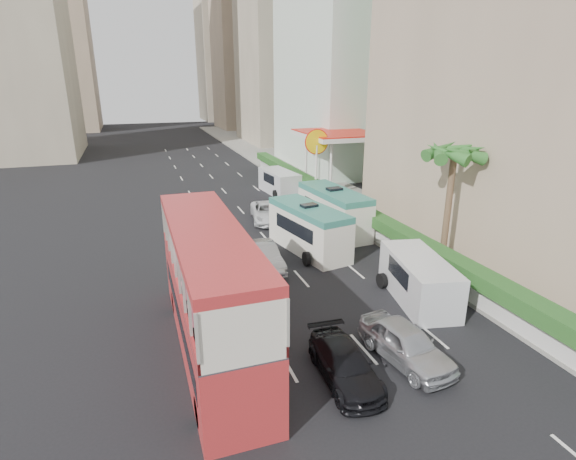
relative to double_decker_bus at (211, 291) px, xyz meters
name	(u,v)px	position (x,y,z in m)	size (l,w,h in m)	color
ground_plane	(350,323)	(6.00, 0.00, -2.53)	(200.00, 200.00, 0.00)	black
double_decker_bus	(211,291)	(0.00, 0.00, 0.00)	(2.50, 11.00, 5.06)	red
car_silver_lane_a	(263,268)	(4.07, 7.06, -2.53)	(1.51, 4.32, 1.42)	#B0B2B7
car_silver_lane_b	(404,360)	(6.72, -3.17, -2.53)	(1.73, 4.30, 1.47)	#B0B2B7
car_black	(344,379)	(4.06, -3.43, -2.53)	(1.71, 4.21, 1.22)	black
van_asset	(268,221)	(6.85, 15.51, -2.53)	(2.26, 4.90, 1.36)	silver
minibus_near	(309,229)	(7.49, 8.75, -1.11)	(2.14, 6.42, 2.84)	silver
minibus_far	(334,211)	(10.48, 11.63, -1.04)	(2.24, 6.72, 2.98)	silver
panel_van_near	(419,279)	(10.08, 0.96, -1.47)	(2.13, 5.32, 2.13)	silver
panel_van_far	(279,182)	(10.34, 23.40, -1.48)	(2.10, 5.26, 2.10)	silver
sidewalk	(319,185)	(15.00, 25.00, -2.44)	(6.00, 120.00, 0.18)	#99968C
kerb_wall	(341,211)	(12.20, 14.00, -1.85)	(0.30, 44.00, 1.00)	silver
hedge	(341,200)	(12.20, 14.00, -1.00)	(1.10, 44.00, 0.70)	#2D6626
palm_tree	(448,209)	(13.80, 4.00, 0.85)	(0.36, 0.36, 6.40)	brown
shell_station	(337,161)	(16.00, 23.00, 0.22)	(6.50, 8.00, 5.50)	silver
tower_far_a	(249,17)	(23.00, 82.00, 19.47)	(14.00, 14.00, 44.00)	tan
tower_far_b	(227,37)	(23.00, 104.00, 17.47)	(14.00, 14.00, 40.00)	#B6A88F
tower_left_b	(41,8)	(-16.00, 90.00, 20.47)	(16.00, 16.00, 46.00)	tan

